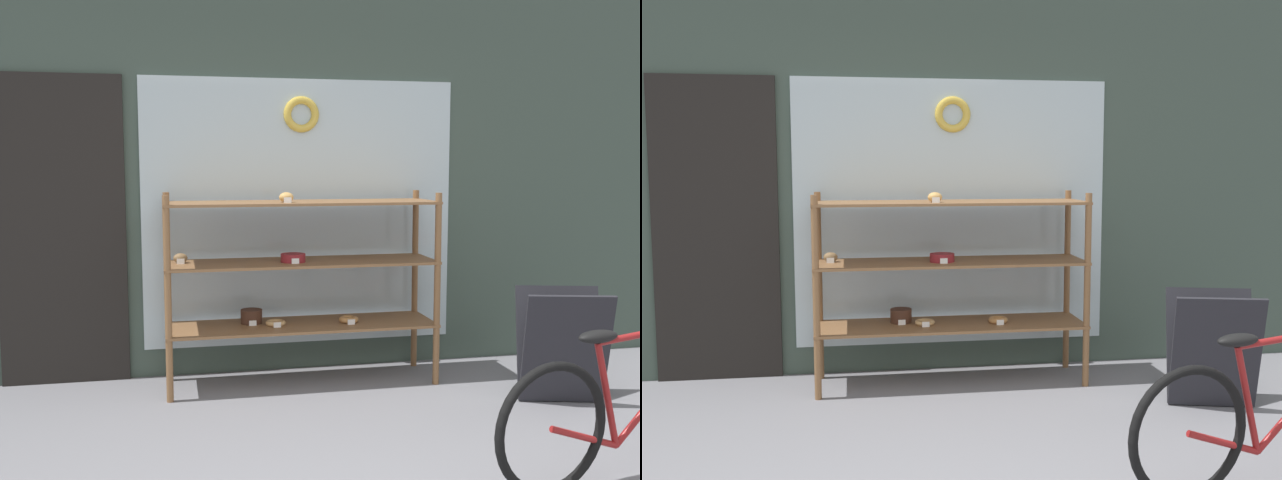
# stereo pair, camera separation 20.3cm
# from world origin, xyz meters

# --- Properties ---
(storefront_facade) EXTENTS (6.31, 0.13, 3.59)m
(storefront_facade) POSITION_xyz_m (-0.03, 2.69, 1.75)
(storefront_facade) COLOR #3D4C42
(storefront_facade) RESTS_ON ground_plane
(display_case) EXTENTS (1.83, 0.50, 1.32)m
(display_case) POSITION_xyz_m (0.12, 2.31, 0.79)
(display_case) COLOR brown
(display_case) RESTS_ON ground_plane
(sandwich_board) EXTENTS (0.60, 0.50, 0.71)m
(sandwich_board) POSITION_xyz_m (1.67, 1.57, 0.36)
(sandwich_board) COLOR #232328
(sandwich_board) RESTS_ON ground_plane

